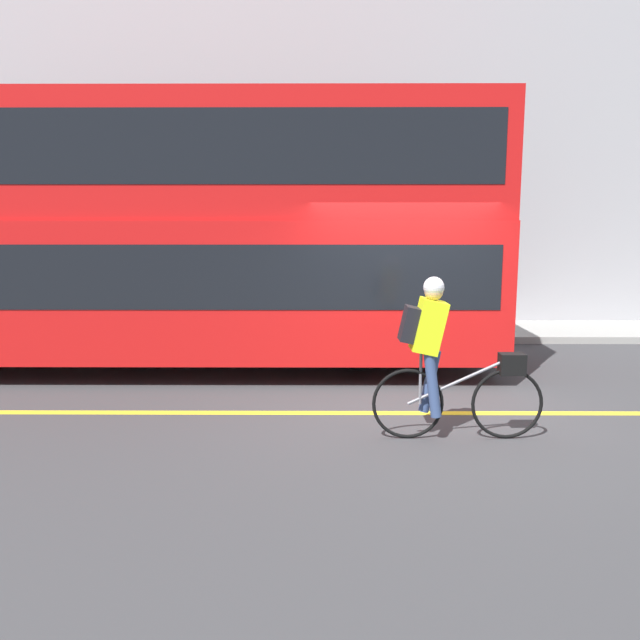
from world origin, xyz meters
The scene contains 6 objects.
ground_plane centered at (0.00, 0.00, 0.00)m, with size 80.00×80.00×0.00m, color #38383A.
road_center_line centered at (0.00, -0.09, 0.00)m, with size 50.00×0.14×0.01m, color yellow.
sidewalk_curb centered at (0.00, 5.19, 0.07)m, with size 60.00×2.03×0.13m.
building_facade centered at (0.00, 6.36, 3.98)m, with size 60.00×0.30×7.95m.
bus centered at (-3.79, 2.21, 2.20)m, with size 10.57×2.44×3.99m.
cyclist_on_bike centered at (0.14, -0.96, 0.91)m, with size 1.78×0.32×1.70m.
Camera 1 is at (-1.07, -7.23, 2.24)m, focal length 35.00 mm.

